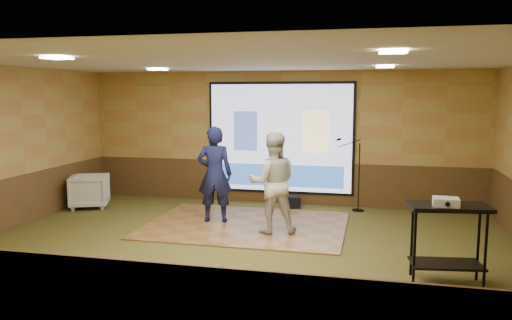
% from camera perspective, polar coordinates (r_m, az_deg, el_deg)
% --- Properties ---
extents(ground, '(9.00, 9.00, 0.00)m').
position_cam_1_polar(ground, '(8.24, -1.55, -10.03)').
color(ground, '#323D1B').
rests_on(ground, ground).
extents(room_shell, '(9.04, 7.04, 3.02)m').
position_cam_1_polar(room_shell, '(7.86, -1.61, 4.68)').
color(room_shell, '#A98E46').
rests_on(room_shell, ground).
extents(wainscot_back, '(9.00, 0.04, 0.95)m').
position_cam_1_polar(wainscot_back, '(11.43, 2.78, -2.58)').
color(wainscot_back, '#453217').
rests_on(wainscot_back, ground).
extents(wainscot_front, '(9.00, 0.04, 0.95)m').
position_cam_1_polar(wainscot_front, '(4.99, -11.99, -16.44)').
color(wainscot_front, '#453217').
rests_on(wainscot_front, ground).
extents(wainscot_left, '(0.04, 7.00, 0.95)m').
position_cam_1_polar(wainscot_left, '(10.16, -26.93, -4.69)').
color(wainscot_left, '#453217').
rests_on(wainscot_left, ground).
extents(projector_screen, '(3.32, 0.06, 2.52)m').
position_cam_1_polar(projector_screen, '(11.26, 2.78, 2.39)').
color(projector_screen, black).
rests_on(projector_screen, room_shell).
extents(downlight_nw, '(0.32, 0.32, 0.02)m').
position_cam_1_polar(downlight_nw, '(10.29, -11.18, 10.11)').
color(downlight_nw, '#FFEFBF').
rests_on(downlight_nw, room_shell).
extents(downlight_ne, '(0.32, 0.32, 0.02)m').
position_cam_1_polar(downlight_ne, '(9.42, 14.54, 10.26)').
color(downlight_ne, '#FFEFBF').
rests_on(downlight_ne, room_shell).
extents(downlight_sw, '(0.32, 0.32, 0.02)m').
position_cam_1_polar(downlight_sw, '(7.40, -21.79, 10.76)').
color(downlight_sw, '#FFEFBF').
rests_on(downlight_sw, room_shell).
extents(downlight_se, '(0.32, 0.32, 0.02)m').
position_cam_1_polar(downlight_se, '(6.12, 15.40, 11.79)').
color(downlight_se, '#FFEFBF').
rests_on(downlight_se, room_shell).
extents(dance_floor, '(3.74, 2.86, 0.03)m').
position_cam_1_polar(dance_floor, '(9.57, -1.11, -7.43)').
color(dance_floor, olive).
rests_on(dance_floor, ground).
extents(player_left, '(0.74, 0.55, 1.85)m').
position_cam_1_polar(player_left, '(9.64, -4.74, -1.63)').
color(player_left, '#151943').
rests_on(player_left, dance_floor).
extents(player_right, '(1.03, 0.89, 1.80)m').
position_cam_1_polar(player_right, '(8.85, 1.93, -2.62)').
color(player_right, beige).
rests_on(player_right, dance_floor).
extents(av_table, '(1.01, 0.53, 1.06)m').
position_cam_1_polar(av_table, '(7.03, 21.09, -7.17)').
color(av_table, black).
rests_on(av_table, ground).
extents(projector, '(0.33, 0.28, 0.11)m').
position_cam_1_polar(projector, '(6.86, 20.89, -4.49)').
color(projector, silver).
rests_on(projector, av_table).
extents(mic_stand, '(0.62, 0.25, 1.57)m').
position_cam_1_polar(mic_stand, '(10.87, 11.35, -3.15)').
color(mic_stand, black).
rests_on(mic_stand, ground).
extents(banquet_chair, '(1.05, 1.03, 0.73)m').
position_cam_1_polar(banquet_chair, '(11.57, -18.45, -3.39)').
color(banquet_chair, gray).
rests_on(banquet_chair, ground).
extents(duffel_bag, '(0.46, 0.37, 0.25)m').
position_cam_1_polar(duffel_bag, '(11.04, 3.99, -4.81)').
color(duffel_bag, black).
rests_on(duffel_bag, ground).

